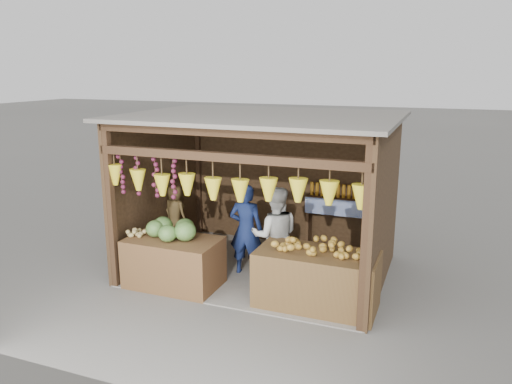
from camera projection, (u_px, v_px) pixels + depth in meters
ground at (262, 270)px, 8.57m from camera, size 80.00×80.00×0.00m
stall_structure at (259, 176)px, 8.14m from camera, size 4.30×3.30×2.66m
back_shelf at (340, 208)px, 9.15m from camera, size 1.25×0.32×1.32m
counter_left at (174, 262)px, 7.88m from camera, size 1.45×0.85×0.78m
counter_right at (316, 280)px, 7.17m from camera, size 1.73×0.85×0.83m
stool at (176, 248)px, 9.22m from camera, size 0.32×0.32×0.30m
man_standing at (246, 230)px, 8.23m from camera, size 0.60×0.43×1.56m
woman_standing at (275, 236)px, 7.89m from camera, size 0.93×0.83×1.59m
vendor_seated at (175, 213)px, 9.06m from camera, size 0.58×0.46×1.03m
melon_pile at (170, 228)px, 7.82m from camera, size 1.00×0.50×0.32m
tanfruit_pile at (139, 231)px, 7.95m from camera, size 0.34×0.40×0.13m
mango_pile at (318, 245)px, 7.06m from camera, size 1.40×0.64×0.22m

